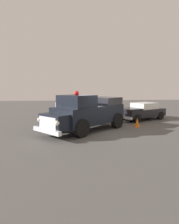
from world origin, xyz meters
The scene contains 9 objects.
ground_plane centered at (0.00, 0.00, 0.00)m, with size 60.00×60.00×0.00m, color #514F4C.
vintage_fire_truck centered at (-0.34, -0.72, 1.20)m, with size 5.57×5.89×2.59m.
classic_hot_rod centered at (-4.14, 4.39, 0.75)m, with size 3.62×4.73×1.46m.
parked_pickup centered at (-8.57, -0.78, 0.99)m, with size 5.11×3.05×1.90m.
lawn_chair_near_truck centered at (-2.92, 1.32, 0.59)m, with size 0.69×0.69×1.02m.
lawn_chair_by_car centered at (-1.56, -3.60, 0.59)m, with size 0.57×0.56×1.02m.
spectator_seated centered at (-3.01, 1.42, 0.70)m, with size 0.63×0.65×1.29m.
spectator_standing centered at (-5.89, -2.79, 0.96)m, with size 0.38×0.64×1.68m.
traffic_cone centered at (-1.19, 2.97, 0.31)m, with size 0.40×0.40×0.64m.
Camera 1 is at (12.21, -1.91, 2.80)m, focal length 31.60 mm.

